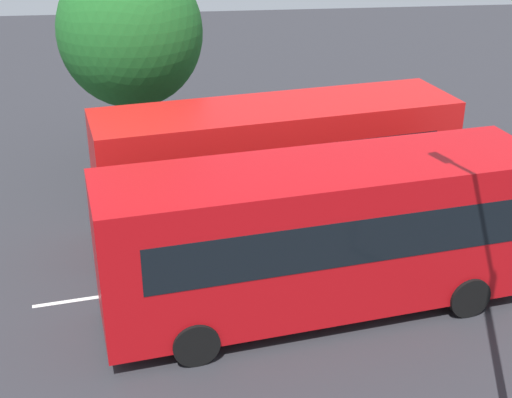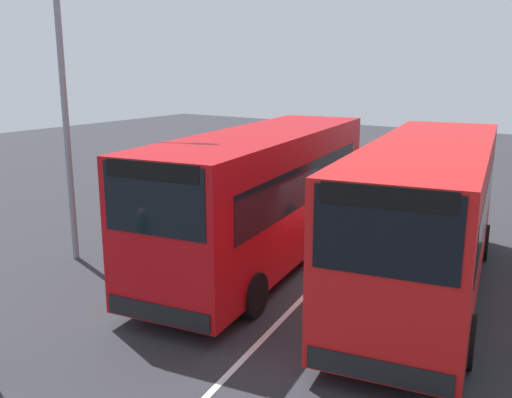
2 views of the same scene
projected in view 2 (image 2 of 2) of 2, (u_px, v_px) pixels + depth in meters
The scene contains 5 objects.
ground_plane at pixel (319, 282), 13.36m from camera, with size 67.08×67.08×0.00m, color #2B2B30.
bus_far_left at pixel (262, 193), 14.18m from camera, with size 9.61×3.83×3.39m.
bus_center_left at pixel (426, 214), 12.28m from camera, with size 9.62×4.02×3.39m.
street_lamp at pixel (71, 79), 13.87m from camera, with size 1.00×2.52×8.10m.
lane_stripe_outer_left at pixel (319, 282), 13.36m from camera, with size 13.46×0.12×0.01m, color silver.
Camera 2 is at (11.21, 5.80, 5.01)m, focal length 39.73 mm.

